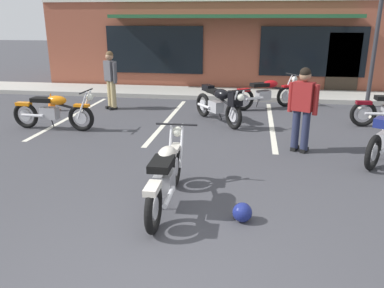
{
  "coord_description": "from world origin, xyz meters",
  "views": [
    {
      "loc": [
        0.84,
        -3.08,
        2.54
      ],
      "look_at": [
        -0.12,
        3.0,
        0.55
      ],
      "focal_mm": 36.31,
      "sensor_mm": 36.0,
      "label": 1
    }
  ],
  "objects_px": {
    "motorcycle_black_cruiser": "(53,111)",
    "motorcycle_blue_standard": "(266,93)",
    "motorcycle_foreground_classic": "(166,175)",
    "helmet_on_pavement": "(242,212)",
    "person_in_shorts_foreground": "(111,77)",
    "person_in_black_shirt": "(303,105)",
    "traffic_cone": "(51,102)",
    "motorcycle_green_cafe_racer": "(220,103)"
  },
  "relations": [
    {
      "from": "helmet_on_pavement",
      "to": "traffic_cone",
      "type": "bearing_deg",
      "value": 135.16
    },
    {
      "from": "person_in_black_shirt",
      "to": "traffic_cone",
      "type": "xyz_separation_m",
      "value": [
        -6.69,
        2.61,
        -0.69
      ]
    },
    {
      "from": "motorcycle_foreground_classic",
      "to": "traffic_cone",
      "type": "xyz_separation_m",
      "value": [
        -4.58,
        5.32,
        -0.2
      ]
    },
    {
      "from": "motorcycle_foreground_classic",
      "to": "motorcycle_black_cruiser",
      "type": "height_order",
      "value": "same"
    },
    {
      "from": "motorcycle_black_cruiser",
      "to": "helmet_on_pavement",
      "type": "bearing_deg",
      "value": -39.38
    },
    {
      "from": "motorcycle_foreground_classic",
      "to": "helmet_on_pavement",
      "type": "height_order",
      "value": "motorcycle_foreground_classic"
    },
    {
      "from": "motorcycle_black_cruiser",
      "to": "traffic_cone",
      "type": "xyz_separation_m",
      "value": [
        -1.07,
        1.86,
        -0.2
      ]
    },
    {
      "from": "motorcycle_black_cruiser",
      "to": "person_in_shorts_foreground",
      "type": "xyz_separation_m",
      "value": [
        0.58,
        2.38,
        0.49
      ]
    },
    {
      "from": "motorcycle_black_cruiser",
      "to": "person_in_black_shirt",
      "type": "bearing_deg",
      "value": -7.66
    },
    {
      "from": "person_in_black_shirt",
      "to": "motorcycle_black_cruiser",
      "type": "bearing_deg",
      "value": 172.34
    },
    {
      "from": "motorcycle_foreground_classic",
      "to": "motorcycle_green_cafe_racer",
      "type": "relative_size",
      "value": 1.18
    },
    {
      "from": "motorcycle_foreground_classic",
      "to": "helmet_on_pavement",
      "type": "distance_m",
      "value": 1.18
    },
    {
      "from": "motorcycle_foreground_classic",
      "to": "motorcycle_black_cruiser",
      "type": "xyz_separation_m",
      "value": [
        -3.51,
        3.47,
        0.0
      ]
    },
    {
      "from": "motorcycle_blue_standard",
      "to": "motorcycle_foreground_classic",
      "type": "bearing_deg",
      "value": -103.12
    },
    {
      "from": "person_in_black_shirt",
      "to": "traffic_cone",
      "type": "height_order",
      "value": "person_in_black_shirt"
    },
    {
      "from": "motorcycle_blue_standard",
      "to": "person_in_black_shirt",
      "type": "distance_m",
      "value": 3.98
    },
    {
      "from": "motorcycle_foreground_classic",
      "to": "motorcycle_green_cafe_racer",
      "type": "height_order",
      "value": "same"
    },
    {
      "from": "motorcycle_green_cafe_racer",
      "to": "person_in_shorts_foreground",
      "type": "distance_m",
      "value": 3.51
    },
    {
      "from": "motorcycle_black_cruiser",
      "to": "traffic_cone",
      "type": "bearing_deg",
      "value": 119.83
    },
    {
      "from": "motorcycle_black_cruiser",
      "to": "motorcycle_blue_standard",
      "type": "bearing_deg",
      "value": 31.97
    },
    {
      "from": "motorcycle_green_cafe_racer",
      "to": "traffic_cone",
      "type": "distance_m",
      "value": 4.98
    },
    {
      "from": "motorcycle_black_cruiser",
      "to": "person_in_shorts_foreground",
      "type": "relative_size",
      "value": 1.26
    },
    {
      "from": "person_in_shorts_foreground",
      "to": "person_in_black_shirt",
      "type": "bearing_deg",
      "value": -31.83
    },
    {
      "from": "motorcycle_blue_standard",
      "to": "helmet_on_pavement",
      "type": "relative_size",
      "value": 7.25
    },
    {
      "from": "motorcycle_black_cruiser",
      "to": "person_in_black_shirt",
      "type": "height_order",
      "value": "person_in_black_shirt"
    },
    {
      "from": "helmet_on_pavement",
      "to": "person_in_shorts_foreground",
      "type": "bearing_deg",
      "value": 123.18
    },
    {
      "from": "traffic_cone",
      "to": "motorcycle_black_cruiser",
      "type": "bearing_deg",
      "value": -60.17
    },
    {
      "from": "person_in_shorts_foreground",
      "to": "helmet_on_pavement",
      "type": "relative_size",
      "value": 6.44
    },
    {
      "from": "motorcycle_black_cruiser",
      "to": "motorcycle_blue_standard",
      "type": "distance_m",
      "value": 5.96
    },
    {
      "from": "motorcycle_foreground_classic",
      "to": "person_in_black_shirt",
      "type": "height_order",
      "value": "person_in_black_shirt"
    },
    {
      "from": "motorcycle_blue_standard",
      "to": "motorcycle_green_cafe_racer",
      "type": "distance_m",
      "value": 2.29
    },
    {
      "from": "traffic_cone",
      "to": "person_in_shorts_foreground",
      "type": "bearing_deg",
      "value": 17.62
    },
    {
      "from": "motorcycle_foreground_classic",
      "to": "traffic_cone",
      "type": "bearing_deg",
      "value": 130.7
    },
    {
      "from": "motorcycle_black_cruiser",
      "to": "motorcycle_blue_standard",
      "type": "height_order",
      "value": "same"
    },
    {
      "from": "motorcycle_green_cafe_racer",
      "to": "helmet_on_pavement",
      "type": "distance_m",
      "value": 5.05
    },
    {
      "from": "person_in_shorts_foreground",
      "to": "helmet_on_pavement",
      "type": "distance_m",
      "value": 7.4
    },
    {
      "from": "traffic_cone",
      "to": "motorcycle_foreground_classic",
      "type": "bearing_deg",
      "value": -49.3
    },
    {
      "from": "motorcycle_blue_standard",
      "to": "person_in_shorts_foreground",
      "type": "bearing_deg",
      "value": -170.15
    },
    {
      "from": "motorcycle_black_cruiser",
      "to": "motorcycle_blue_standard",
      "type": "xyz_separation_m",
      "value": [
        5.06,
        3.16,
        0.0
      ]
    },
    {
      "from": "motorcycle_green_cafe_racer",
      "to": "traffic_cone",
      "type": "relative_size",
      "value": 3.36
    },
    {
      "from": "traffic_cone",
      "to": "motorcycle_green_cafe_racer",
      "type": "bearing_deg",
      "value": -7.59
    },
    {
      "from": "helmet_on_pavement",
      "to": "motorcycle_blue_standard",
      "type": "bearing_deg",
      "value": 86.22
    }
  ]
}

